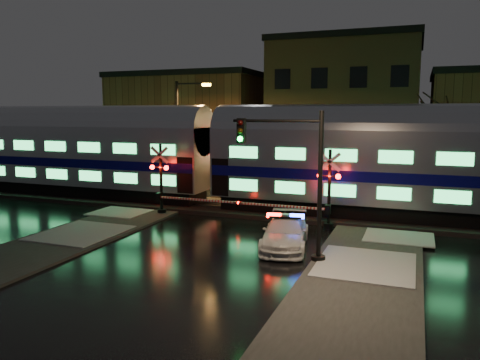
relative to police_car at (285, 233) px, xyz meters
name	(u,v)px	position (x,y,z in m)	size (l,w,h in m)	color
ground	(233,233)	(-3.00, 1.50, -0.66)	(120.00, 120.00, 0.00)	black
ballast	(265,210)	(-3.00, 6.50, -0.54)	(90.00, 4.20, 0.24)	black
sidewalk_left	(32,252)	(-9.50, -4.50, -0.60)	(4.00, 20.00, 0.12)	#2D2D2D
sidewalk_right	(355,296)	(3.50, -4.50, -0.60)	(4.00, 20.00, 0.12)	#2D2D2D
building_left	(193,125)	(-16.00, 23.50, 3.84)	(14.00, 10.00, 9.00)	brown
building_mid	(346,112)	(-1.00, 24.00, 5.09)	(12.00, 11.00, 11.50)	brown
train	(213,152)	(-6.25, 6.50, 2.72)	(51.00, 3.12, 5.92)	black
police_car	(285,233)	(0.00, 0.00, 0.00)	(2.59, 4.77, 1.47)	silver
crossing_signal_right	(321,196)	(0.78, 3.81, 0.97)	(5.59, 0.65, 3.95)	black
crossing_signal_left	(166,186)	(-7.93, 3.81, 0.99)	(5.65, 0.65, 4.00)	black
traffic_light	(296,183)	(0.83, -1.59, 2.42)	(3.75, 0.69, 5.80)	black
streetlight	(181,130)	(-10.48, 10.50, 3.88)	(2.64, 0.28, 7.88)	black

